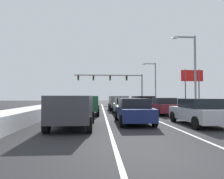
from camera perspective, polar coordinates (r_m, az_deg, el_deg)
ground_plane at (r=19.48m, az=2.91°, el=-6.77°), size 120.00×120.00×0.00m
lane_stripe_between_right_lane_and_center_lane at (r=23.29m, az=6.07°, el=-5.96°), size 0.14×39.77×0.01m
lane_stripe_between_center_lane_and_left_lane at (r=22.97m, az=-2.37°, el=-6.03°), size 0.14×39.77×0.01m
snow_bank_right_shoulder at (r=24.72m, az=18.32°, el=-5.10°), size 1.56×39.77×0.48m
snow_bank_left_shoulder at (r=23.43m, az=-15.48°, el=-4.89°), size 1.91×39.77×0.82m
sedan_silver_right_lane_nearest at (r=12.58m, az=23.27°, el=-5.79°), size 2.00×4.50×1.51m
sedan_maroon_right_lane_second at (r=18.70m, az=14.31°, el=-4.57°), size 2.00×4.50×1.51m
suv_black_right_lane_third at (r=25.51m, az=8.61°, el=-3.32°), size 2.16×4.90×1.67m
sedan_navy_center_lane_nearest at (r=12.34m, az=6.07°, el=-6.01°), size 2.00×4.50×1.51m
sedan_white_center_lane_second at (r=18.03m, az=3.62°, el=-4.73°), size 2.00×4.50×1.51m
suv_gray_center_lane_third at (r=24.08m, az=1.70°, el=-3.43°), size 2.16×4.90×1.67m
suv_charcoal_left_lane_nearest at (r=10.94m, az=-10.98°, el=-5.19°), size 2.16×4.90×1.67m
suv_green_left_lane_second at (r=18.27m, az=-6.98°, el=-3.89°), size 2.16×4.90×1.67m
sedan_tan_left_lane_third at (r=25.05m, az=-6.33°, el=-3.94°), size 2.00×4.50×1.51m
traffic_light_gantry at (r=41.24m, az=1.28°, el=2.57°), size 14.00×0.47×6.20m
street_lamp_right_mid at (r=23.58m, az=21.70°, el=6.18°), size 2.66×0.36×8.22m
street_lamp_right_far at (r=36.98m, az=11.64°, el=2.72°), size 2.66×0.36×7.65m
roadside_sign_right at (r=30.99m, az=21.73°, el=2.60°), size 3.20×0.16×5.50m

